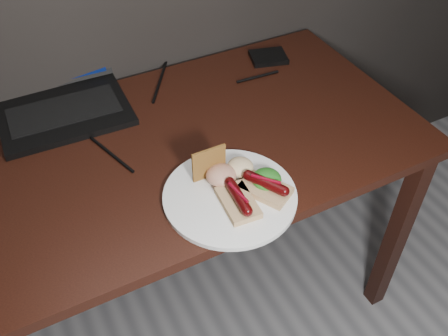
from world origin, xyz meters
TOP-DOWN VIEW (x-y plane):
  - desk at (0.00, 1.38)m, footprint 1.40×0.70m
  - laptop at (-0.18, 1.69)m, footprint 0.36×0.35m
  - hard_drive at (0.48, 1.62)m, footprint 0.13×0.12m
  - desk_cables at (-0.03, 1.52)m, footprint 0.91×0.43m
  - plate at (0.08, 1.14)m, footprint 0.35×0.35m
  - bread_sausage_center at (0.09, 1.11)m, footprint 0.08×0.12m
  - bread_sausage_right at (0.16, 1.11)m, footprint 0.12×0.13m
  - crispbread at (0.07, 1.22)m, footprint 0.09×0.01m
  - salad_greens at (0.17, 1.13)m, footprint 0.07×0.07m
  - salsa_mound at (0.09, 1.19)m, footprint 0.07×0.07m
  - coleslaw_mound at (0.14, 1.20)m, footprint 0.06×0.06m

SIDE VIEW (x-z plane):
  - desk at x=0.00m, z-range 0.29..1.04m
  - desk_cables at x=-0.03m, z-range 0.75..0.76m
  - plate at x=0.08m, z-range 0.75..0.76m
  - hard_drive at x=0.48m, z-range 0.75..0.77m
  - bread_sausage_center at x=0.09m, z-range 0.76..0.80m
  - bread_sausage_right at x=0.16m, z-range 0.76..0.80m
  - coleslaw_mound at x=0.14m, z-range 0.76..0.80m
  - salad_greens at x=0.17m, z-range 0.76..0.80m
  - salsa_mound at x=0.09m, z-range 0.76..0.80m
  - laptop at x=-0.18m, z-range 0.68..0.93m
  - crispbread at x=0.07m, z-range 0.76..0.85m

